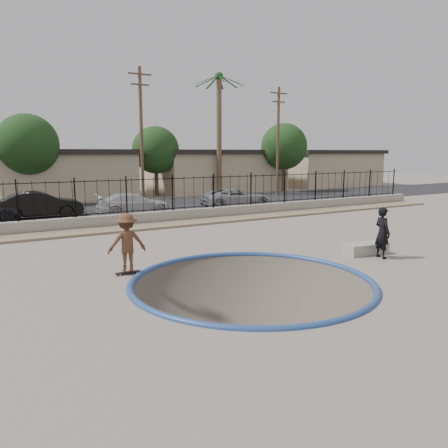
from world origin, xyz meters
TOP-DOWN VIEW (x-y plane):
  - ground at (0.00, 12.00)m, footprint 120.00×120.00m
  - bowl_pit at (0.00, -1.00)m, footprint 6.84×6.84m
  - coping_ring at (0.00, -1.00)m, footprint 7.04×7.04m
  - rock_strip at (0.00, 9.20)m, footprint 42.00×1.60m
  - retaining_wall at (0.00, 10.30)m, footprint 42.00×0.45m
  - fence at (0.00, 10.30)m, footprint 40.00×0.04m
  - street at (0.00, 17.00)m, footprint 90.00×8.00m
  - house_center at (0.00, 26.50)m, footprint 10.60×8.60m
  - house_east at (14.00, 26.50)m, footprint 12.60×8.60m
  - house_east_far at (28.00, 26.50)m, footprint 11.60×8.60m
  - palm_right at (12.00, 22.00)m, footprint 2.30×2.30m
  - utility_pole_mid at (4.00, 19.00)m, footprint 1.70×0.24m
  - utility_pole_right at (16.00, 19.00)m, footprint 1.70×0.24m
  - street_tree_left at (-3.00, 23.00)m, footprint 4.32×4.32m
  - street_tree_mid at (7.00, 24.00)m, footprint 3.96×3.96m
  - street_tree_right at (19.00, 22.00)m, footprint 4.32×4.32m
  - skater at (-2.80, 1.60)m, footprint 1.21×0.78m
  - skateboard at (-2.80, 1.60)m, footprint 0.77×0.20m
  - videographer at (5.56, -0.88)m, footprint 0.52×0.71m
  - concrete_ledge at (5.53, -0.19)m, footprint 1.68×0.92m
  - car_b at (-3.49, 15.00)m, footprint 4.53×1.64m
  - car_c at (1.56, 13.92)m, footprint 4.48×2.19m
  - car_d at (8.44, 13.40)m, footprint 4.96×2.64m

SIDE VIEW (x-z plane):
  - ground at x=0.00m, z-range -2.20..0.00m
  - bowl_pit at x=0.00m, z-range -0.90..0.90m
  - coping_ring at x=0.00m, z-range -0.10..0.10m
  - street at x=0.00m, z-range 0.00..0.04m
  - skateboard at x=-2.80m, z-range 0.02..0.09m
  - rock_strip at x=0.00m, z-range 0.00..0.11m
  - concrete_ledge at x=5.53m, z-range 0.00..0.40m
  - retaining_wall at x=0.00m, z-range 0.00..0.60m
  - car_c at x=1.56m, z-range 0.04..1.29m
  - car_d at x=8.44m, z-range 0.04..1.36m
  - car_b at x=-3.49m, z-range 0.04..1.52m
  - skater at x=-2.80m, z-range 0.00..1.78m
  - videographer at x=5.56m, z-range 0.00..1.80m
  - fence at x=0.00m, z-range 0.60..2.40m
  - house_east at x=14.00m, z-range 0.02..3.92m
  - house_east_far at x=28.00m, z-range 0.02..3.92m
  - house_center at x=0.00m, z-range 0.02..3.92m
  - street_tree_mid at x=7.00m, z-range 0.92..6.75m
  - street_tree_left at x=-3.00m, z-range 1.01..7.37m
  - street_tree_right at x=19.00m, z-range 1.01..7.37m
  - utility_pole_right at x=16.00m, z-range 0.20..9.20m
  - utility_pole_mid at x=4.00m, z-range 0.21..9.71m
  - palm_right at x=12.00m, z-range 2.18..12.48m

